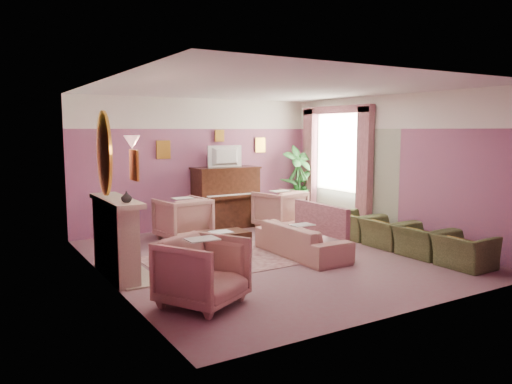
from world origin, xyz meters
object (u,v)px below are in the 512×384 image
television (227,155)px  floral_armchair_left (183,216)px  sofa (302,234)px  side_table (297,205)px  olive_chair_b (422,236)px  olive_chair_d (356,221)px  floral_armchair_right (280,207)px  olive_chair_c (387,228)px  olive_chair_a (465,246)px  floral_armchair_front (203,268)px  coffee_table (218,246)px  piano (226,198)px

television → floral_armchair_left: size_ratio=0.86×
sofa → side_table: bearing=55.6°
olive_chair_b → olive_chair_d: same height
floral_armchair_right → olive_chair_c: 2.54m
olive_chair_a → olive_chair_d: 2.46m
floral_armchair_left → floral_armchair_front: size_ratio=1.00×
coffee_table → olive_chair_d: size_ratio=1.23×
television → floral_armchair_front: (-2.50, -4.16, -1.14)m
olive_chair_c → olive_chair_d: size_ratio=1.00×
floral_armchair_front → olive_chair_c: floral_armchair_front is taller
sofa → olive_chair_c: bearing=-9.0°
piano → floral_armchair_right: size_ratio=1.51×
sofa → floral_armchair_left: size_ratio=2.02×
coffee_table → floral_armchair_front: size_ratio=1.08×
sofa → olive_chair_b: size_ratio=2.31×
television → olive_chair_c: television is taller
sofa → floral_armchair_left: 2.51m
side_table → olive_chair_c: bearing=-94.1°
coffee_table → side_table: (3.25, 2.31, 0.12)m
piano → side_table: piano is taller
piano → television: television is taller
floral_armchair_left → floral_armchair_right: (2.24, -0.02, 0.00)m
side_table → olive_chair_a: bearing=-92.7°
coffee_table → floral_armchair_right: size_ratio=1.08×
television → olive_chair_d: (1.67, -2.28, -1.25)m
coffee_table → olive_chair_d: 3.04m
olive_chair_c → olive_chair_a: bearing=-90.0°
piano → floral_armchair_front: 4.90m
floral_armchair_right → olive_chair_a: bearing=-79.8°
olive_chair_c → olive_chair_d: 0.82m
floral_armchair_front → side_table: size_ratio=1.32×
sofa → floral_armchair_left: floral_armchair_left is taller
olive_chair_d → olive_chair_a: bearing=-90.0°
television → side_table: (1.89, 0.00, -1.25)m
olive_chair_b → olive_chair_a: bearing=-90.0°
olive_chair_b → olive_chair_c: size_ratio=1.00×
television → floral_armchair_right: bearing=-35.7°
piano → floral_armchair_front: bearing=-120.8°
olive_chair_c → floral_armchair_left: bearing=140.5°
television → sofa: size_ratio=0.43×
floral_armchair_front → olive_chair_b: (4.17, 0.24, -0.11)m
floral_armchair_left → coffee_table: bearing=-92.2°
floral_armchair_front → piano: bearing=59.2°
olive_chair_a → olive_chair_d: (0.00, 2.46, 0.00)m
coffee_table → sofa: bearing=-21.6°
floral_armchair_right → olive_chair_c: bearing=-73.2°
olive_chair_c → television: bearing=118.3°
olive_chair_b → olive_chair_d: bearing=90.0°
floral_armchair_right → olive_chair_d: (0.73, -1.61, -0.11)m
olive_chair_b → side_table: same height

